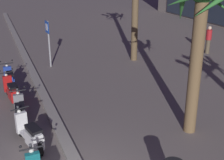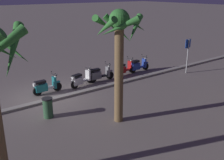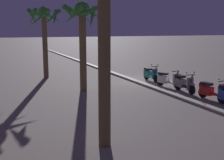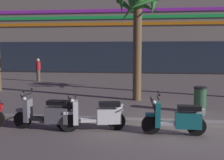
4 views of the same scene
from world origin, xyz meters
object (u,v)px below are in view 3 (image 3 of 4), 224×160
Objects in this scene: palm_tree_near_sign at (44,24)px; litter_bin at (104,74)px; scooter_white_mid_centre at (167,80)px; scooter_red_last_in_row at (211,91)px; palm_tree_by_mall_entrance at (82,25)px; scooter_grey_far_back at (183,83)px; scooter_teal_mid_rear at (150,74)px.

litter_bin is (-2.87, -3.31, -3.24)m from palm_tree_near_sign.
litter_bin is at bearing 39.48° from scooter_white_mid_centre.
palm_tree_by_mall_entrance is (4.46, 5.11, 3.17)m from scooter_red_last_in_row.
scooter_white_mid_centre is at bearing 3.55° from scooter_red_last_in_row.
palm_tree_near_sign is (5.26, 1.14, 0.11)m from palm_tree_by_mall_entrance.
scooter_grey_far_back is 0.37× the size of palm_tree_near_sign.
palm_tree_near_sign is 5.45m from litter_bin.
scooter_red_last_in_row reaches higher than scooter_white_mid_centre.
palm_tree_near_sign reaches higher than palm_tree_by_mall_entrance.
scooter_red_last_in_row is 5.76m from scooter_teal_mid_rear.
scooter_grey_far_back is at bearing -115.16° from palm_tree_by_mall_entrance.
scooter_teal_mid_rear reaches higher than scooter_white_mid_centre.
scooter_red_last_in_row is 0.37× the size of palm_tree_near_sign.
scooter_grey_far_back is at bearing -175.27° from scooter_white_mid_centre.
scooter_red_last_in_row is 1.92× the size of litter_bin.
scooter_red_last_in_row is at bearing -177.26° from scooter_grey_far_back.
scooter_teal_mid_rear is 6.08m from palm_tree_by_mall_entrance.
palm_tree_near_sign reaches higher than scooter_red_last_in_row.
scooter_teal_mid_rear is 0.35× the size of palm_tree_near_sign.
litter_bin is (3.30, 2.72, 0.04)m from scooter_white_mid_centre.
litter_bin is (2.39, -2.17, -3.13)m from palm_tree_by_mall_entrance.
scooter_white_mid_centre is (3.55, 0.22, 0.00)m from scooter_red_last_in_row.
palm_tree_by_mall_entrance is at bearing -167.81° from palm_tree_near_sign.
scooter_teal_mid_rear is (3.66, -0.01, -0.02)m from scooter_grey_far_back.
scooter_grey_far_back and scooter_teal_mid_rear have the same top height.
palm_tree_by_mall_entrance is at bearing 104.55° from scooter_teal_mid_rear.
scooter_white_mid_centre is at bearing -100.54° from palm_tree_by_mall_entrance.
scooter_grey_far_back is 5.53m from litter_bin.
litter_bin is (6.85, 2.94, 0.04)m from scooter_red_last_in_row.
litter_bin is at bearing 69.12° from scooter_teal_mid_rear.
palm_tree_by_mall_entrance is 4.50m from litter_bin.
scooter_grey_far_back reaches higher than litter_bin.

